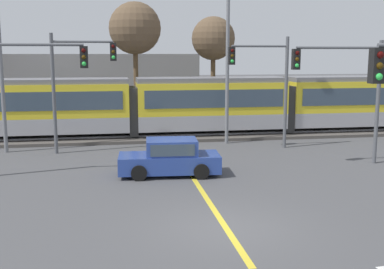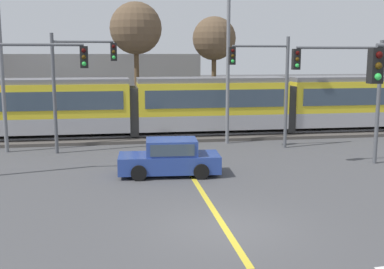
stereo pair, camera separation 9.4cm
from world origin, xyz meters
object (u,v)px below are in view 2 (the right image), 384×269
Objects in this scene: traffic_light_mid_right at (349,81)px; bare_tree_west at (136,29)px; traffic_light_far_left at (75,75)px; traffic_light_far_right at (267,76)px; bare_tree_east at (214,39)px; sedan_crossing at (170,158)px; street_lamp_west at (5,46)px; street_lamp_centre at (231,46)px; light_rail_tram at (212,103)px; traffic_light_mid_left at (22,83)px.

traffic_light_mid_right is 0.67× the size of bare_tree_west.
bare_tree_west is (3.40, 7.38, 2.66)m from traffic_light_far_left.
bare_tree_east is (-1.21, 8.04, 2.13)m from traffic_light_far_right.
sedan_crossing is 0.45× the size of street_lamp_west.
bare_tree_west is 1.11× the size of bare_tree_east.
traffic_light_mid_right is 0.57× the size of street_lamp_centre.
bare_tree_east is at bearing 98.57° from traffic_light_far_right.
sedan_crossing is at bearing -122.25° from street_lamp_centre.
sedan_crossing is 0.51× the size of bare_tree_west.
traffic_light_far_right is 0.60× the size of street_lamp_centre.
traffic_light_far_right is 13.47m from street_lamp_west.
street_lamp_west is 1.27× the size of bare_tree_east.
light_rail_tram is 4.97× the size of traffic_light_mid_right.
traffic_light_far_left is 0.72× the size of bare_tree_west.
traffic_light_mid_left is 13.13m from bare_tree_west.
street_lamp_west is (-1.65, 5.08, 1.53)m from traffic_light_mid_left.
traffic_light_mid_left is (-9.55, -8.20, 1.82)m from light_rail_tram.
light_rail_tram is 3.72× the size of bare_tree_east.
traffic_light_far_left reaches higher than light_rail_tram.
traffic_light_far_left is at bearing -11.82° from street_lamp_west.
sedan_crossing is 9.19m from street_lamp_centre.
bare_tree_east reaches higher than traffic_light_mid_left.
traffic_light_mid_right reaches higher than light_rail_tram.
traffic_light_far_left is 8.57m from street_lamp_centre.
bare_tree_east is at bearing 2.52° from bare_tree_west.
traffic_light_far_right is at bearing -2.50° from traffic_light_far_left.
street_lamp_west is at bearing 161.01° from traffic_light_mid_right.
light_rail_tram is at bearing -39.07° from bare_tree_west.
traffic_light_mid_left is at bearing 170.84° from sedan_crossing.
traffic_light_far_right is 10.52m from bare_tree_west.
traffic_light_far_right is at bearing 18.61° from traffic_light_mid_left.
bare_tree_east reaches higher than sedan_crossing.
street_lamp_centre reaches higher than street_lamp_west.
light_rail_tram is 3.34× the size of bare_tree_west.
bare_tree_west is at bearing 129.15° from street_lamp_centre.
traffic_light_mid_right is (8.15, 0.62, 3.11)m from sedan_crossing.
street_lamp_centre reaches higher than traffic_light_mid_left.
light_rail_tram is 4.73× the size of traffic_light_far_right.
sedan_crossing is 7.49m from traffic_light_far_left.
bare_tree_west is (-6.48, 7.81, 2.77)m from traffic_light_far_right.
sedan_crossing is (-3.63, -9.15, -1.35)m from light_rail_tram.
bare_tree_east is (-3.61, 12.30, 2.17)m from traffic_light_mid_right.
bare_tree_west reaches higher than traffic_light_far_left.
traffic_light_far_right is (-2.40, 4.26, 0.04)m from traffic_light_mid_right.
light_rail_tram is 5.53m from bare_tree_east.
traffic_light_far_left is at bearing -114.77° from bare_tree_west.
street_lamp_west is (-15.73, 5.41, 1.59)m from traffic_light_mid_right.
traffic_light_mid_right is 0.93× the size of traffic_light_far_left.
light_rail_tram is at bearing -103.57° from bare_tree_east.
street_lamp_west reaches higher than traffic_light_mid_right.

